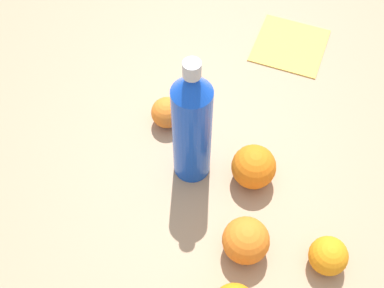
{
  "coord_description": "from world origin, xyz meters",
  "views": [
    {
      "loc": [
        0.49,
        0.01,
        0.8
      ],
      "look_at": [
        0.0,
        0.04,
        0.08
      ],
      "focal_mm": 47.24,
      "sensor_mm": 36.0,
      "label": 1
    }
  ],
  "objects_px": {
    "orange_0": "(328,256)",
    "folded_napkin": "(290,45)",
    "orange_2": "(246,240)",
    "orange_3": "(254,167)",
    "orange_1": "(168,113)",
    "water_bottle": "(192,127)"
  },
  "relations": [
    {
      "from": "orange_0",
      "to": "folded_napkin",
      "type": "height_order",
      "value": "orange_0"
    },
    {
      "from": "orange_0",
      "to": "folded_napkin",
      "type": "relative_size",
      "value": 0.41
    },
    {
      "from": "orange_2",
      "to": "orange_3",
      "type": "xyz_separation_m",
      "value": [
        -0.14,
        0.03,
        0.0
      ]
    },
    {
      "from": "orange_1",
      "to": "orange_2",
      "type": "relative_size",
      "value": 0.78
    },
    {
      "from": "orange_0",
      "to": "folded_napkin",
      "type": "bearing_deg",
      "value": 176.61
    },
    {
      "from": "orange_0",
      "to": "orange_1",
      "type": "distance_m",
      "value": 0.39
    },
    {
      "from": "water_bottle",
      "to": "orange_0",
      "type": "bearing_deg",
      "value": 104.34
    },
    {
      "from": "water_bottle",
      "to": "orange_0",
      "type": "distance_m",
      "value": 0.3
    },
    {
      "from": "water_bottle",
      "to": "orange_3",
      "type": "bearing_deg",
      "value": 133.34
    },
    {
      "from": "orange_0",
      "to": "orange_1",
      "type": "relative_size",
      "value": 1.05
    },
    {
      "from": "folded_napkin",
      "to": "water_bottle",
      "type": "bearing_deg",
      "value": -37.97
    },
    {
      "from": "water_bottle",
      "to": "folded_napkin",
      "type": "distance_m",
      "value": 0.4
    },
    {
      "from": "orange_2",
      "to": "folded_napkin",
      "type": "height_order",
      "value": "orange_2"
    },
    {
      "from": "orange_0",
      "to": "water_bottle",
      "type": "bearing_deg",
      "value": -133.68
    },
    {
      "from": "orange_3",
      "to": "folded_napkin",
      "type": "height_order",
      "value": "orange_3"
    },
    {
      "from": "water_bottle",
      "to": "orange_0",
      "type": "height_order",
      "value": "water_bottle"
    },
    {
      "from": "water_bottle",
      "to": "orange_2",
      "type": "bearing_deg",
      "value": 82.89
    },
    {
      "from": "orange_3",
      "to": "folded_napkin",
      "type": "bearing_deg",
      "value": 158.78
    },
    {
      "from": "orange_2",
      "to": "folded_napkin",
      "type": "distance_m",
      "value": 0.49
    },
    {
      "from": "orange_0",
      "to": "orange_3",
      "type": "distance_m",
      "value": 0.19
    },
    {
      "from": "orange_1",
      "to": "orange_2",
      "type": "distance_m",
      "value": 0.3
    },
    {
      "from": "orange_1",
      "to": "orange_3",
      "type": "xyz_separation_m",
      "value": [
        0.14,
        0.15,
        0.01
      ]
    }
  ]
}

